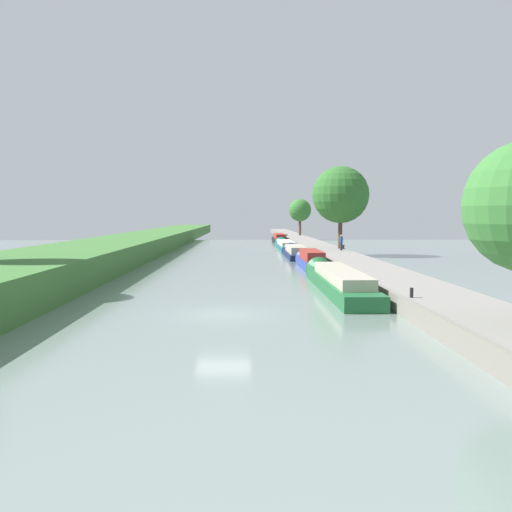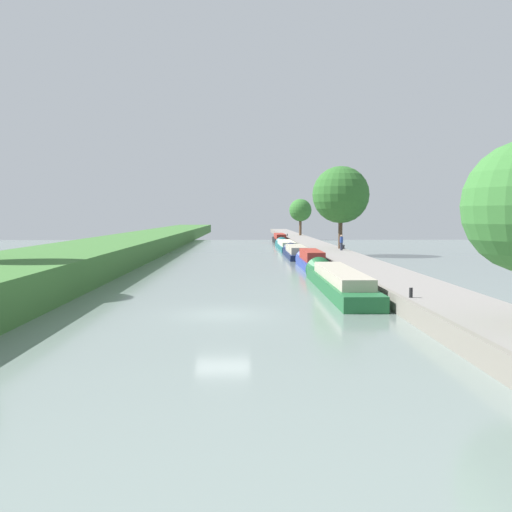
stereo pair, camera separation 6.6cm
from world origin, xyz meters
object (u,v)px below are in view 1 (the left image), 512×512
object	(u,v)px
narrowboat_teal	(285,245)
mooring_bollard_near	(412,293)
narrowboat_black	(279,239)
park_bench	(342,246)
narrowboat_navy	(295,252)
person_walking	(341,242)
narrowboat_green	(337,280)
mooring_bollard_far	(287,235)
narrowboat_blue	(310,260)

from	to	relation	value
narrowboat_teal	mooring_bollard_near	bearing A→B (deg)	-87.87
narrowboat_black	mooring_bollard_near	world-z (taller)	narrowboat_black
narrowboat_teal	park_bench	size ratio (longest dim) A/B	11.44
narrowboat_navy	narrowboat_teal	distance (m)	15.83
narrowboat_navy	mooring_bollard_near	bearing A→B (deg)	-86.88
park_bench	mooring_bollard_near	bearing A→B (deg)	-94.92
narrowboat_black	mooring_bollard_near	bearing A→B (deg)	-88.50
person_walking	narrowboat_green	bearing A→B (deg)	-100.19
park_bench	mooring_bollard_far	bearing A→B (deg)	94.86
narrowboat_black	park_bench	world-z (taller)	narrowboat_black
narrowboat_teal	park_bench	distance (m)	15.92
narrowboat_teal	person_walking	world-z (taller)	person_walking
narrowboat_blue	mooring_bollard_near	xyz separation A→B (m)	(1.79, -24.33, 0.42)
narrowboat_navy	person_walking	distance (m)	5.31
narrowboat_green	park_bench	distance (m)	29.18
narrowboat_blue	narrowboat_black	bearing A→B (deg)	90.03
narrowboat_green	narrowboat_blue	world-z (taller)	narrowboat_blue
person_walking	narrowboat_black	bearing A→B (deg)	97.56
narrowboat_navy	person_walking	size ratio (longest dim) A/B	7.78
narrowboat_blue	park_bench	xyz separation A→B (m)	(5.06, 13.58, 0.55)
narrowboat_teal	mooring_bollard_far	xyz separation A→B (m)	(1.97, 23.34, 0.60)
narrowboat_teal	narrowboat_black	xyz separation A→B (m)	(0.15, 16.43, 0.18)
narrowboat_green	narrowboat_navy	size ratio (longest dim) A/B	1.33
narrowboat_green	park_bench	bearing A→B (deg)	79.78
narrowboat_green	narrowboat_black	distance (m)	60.16
narrowboat_black	narrowboat_navy	bearing A→B (deg)	-90.36
narrowboat_teal	narrowboat_black	distance (m)	16.43
narrowboat_blue	mooring_bollard_near	size ratio (longest dim) A/B	23.69
narrowboat_navy	mooring_bollard_far	size ratio (longest dim) A/B	28.68
person_walking	park_bench	world-z (taller)	person_walking
narrowboat_green	narrowboat_black	size ratio (longest dim) A/B	1.19
narrowboat_green	mooring_bollard_far	world-z (taller)	narrowboat_green
narrowboat_teal	person_walking	distance (m)	18.52
narrowboat_green	narrowboat_blue	xyz separation A→B (m)	(0.12, 15.13, 0.05)
person_walking	mooring_bollard_near	bearing A→B (deg)	-94.46
narrowboat_black	mooring_bollard_far	world-z (taller)	narrowboat_black
narrowboat_green	narrowboat_blue	distance (m)	15.13
mooring_bollard_far	narrowboat_blue	bearing A→B (deg)	-91.98
narrowboat_green	mooring_bollard_near	distance (m)	9.41
narrowboat_green	narrowboat_black	xyz separation A→B (m)	(0.09, 60.16, 0.06)
narrowboat_black	narrowboat_blue	bearing A→B (deg)	-89.97
narrowboat_blue	narrowboat_teal	distance (m)	28.60
person_walking	narrowboat_navy	bearing A→B (deg)	156.81
person_walking	mooring_bollard_far	world-z (taller)	person_walking
person_walking	mooring_bollard_near	world-z (taller)	person_walking
park_bench	narrowboat_navy	bearing A→B (deg)	-171.28
narrowboat_navy	narrowboat_blue	bearing A→B (deg)	-88.97
mooring_bollard_far	mooring_bollard_near	bearing A→B (deg)	-90.00
narrowboat_teal	narrowboat_black	size ratio (longest dim) A/B	1.19
narrowboat_navy	mooring_bollard_near	world-z (taller)	narrowboat_navy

